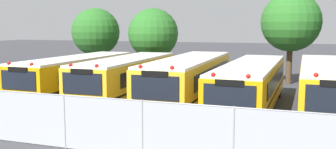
# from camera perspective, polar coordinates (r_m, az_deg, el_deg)

# --- Properties ---
(ground_plane) EXTENTS (160.00, 160.00, 0.00)m
(ground_plane) POSITION_cam_1_polar(r_m,az_deg,el_deg) (20.90, 3.07, -4.49)
(ground_plane) COLOR #38383D
(school_bus_0) EXTENTS (2.63, 10.40, 2.55)m
(school_bus_0) POSITION_cam_1_polar(r_m,az_deg,el_deg) (23.61, -13.50, -0.01)
(school_bus_0) COLOR #EAA80C
(school_bus_0) RESTS_ON ground_plane
(school_bus_1) EXTENTS (2.67, 10.20, 2.61)m
(school_bus_1) POSITION_cam_1_polar(r_m,az_deg,el_deg) (21.72, -6.08, -0.40)
(school_bus_1) COLOR yellow
(school_bus_1) RESTS_ON ground_plane
(school_bus_2) EXTENTS (2.77, 11.16, 2.70)m
(school_bus_2) POSITION_cam_1_polar(r_m,az_deg,el_deg) (20.56, 3.27, -0.67)
(school_bus_2) COLOR yellow
(school_bus_2) RESTS_ON ground_plane
(school_bus_3) EXTENTS (2.69, 11.71, 2.54)m
(school_bus_3) POSITION_cam_1_polar(r_m,az_deg,el_deg) (19.73, 12.54, -1.39)
(school_bus_3) COLOR #EAA80C
(school_bus_3) RESTS_ON ground_plane
(school_bus_4) EXTENTS (2.67, 11.17, 2.63)m
(school_bus_4) POSITION_cam_1_polar(r_m,az_deg,el_deg) (19.82, 22.98, -1.63)
(school_bus_4) COLOR yellow
(school_bus_4) RESTS_ON ground_plane
(tree_0) EXTENTS (4.04, 4.04, 5.82)m
(tree_0) POSITION_cam_1_polar(r_m,az_deg,el_deg) (32.57, -10.76, 6.27)
(tree_0) COLOR #4C3823
(tree_0) RESTS_ON ground_plane
(tree_1) EXTENTS (3.95, 3.95, 5.69)m
(tree_1) POSITION_cam_1_polar(r_m,az_deg,el_deg) (29.87, -2.43, 6.17)
(tree_1) COLOR #4C3823
(tree_1) RESTS_ON ground_plane
(tree_2) EXTENTS (4.37, 4.37, 6.78)m
(tree_2) POSITION_cam_1_polar(r_m,az_deg,el_deg) (29.40, 18.20, 7.53)
(tree_2) COLOR #4C3823
(tree_2) RESTS_ON ground_plane
(chainlink_fence) EXTENTS (20.70, 0.07, 1.93)m
(chainlink_fence) POSITION_cam_1_polar(r_m,az_deg,el_deg) (12.95, -9.96, -7.42)
(chainlink_fence) COLOR #9EA0A3
(chainlink_fence) RESTS_ON ground_plane
(traffic_cone) EXTENTS (0.39, 0.39, 0.51)m
(traffic_cone) POSITION_cam_1_polar(r_m,az_deg,el_deg) (14.61, -5.82, -8.67)
(traffic_cone) COLOR #EA5914
(traffic_cone) RESTS_ON ground_plane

